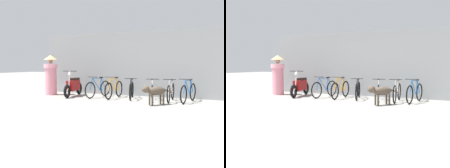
# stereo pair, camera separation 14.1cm
# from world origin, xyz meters

# --- Properties ---
(ground_plane) EXTENTS (60.00, 60.00, 0.00)m
(ground_plane) POSITION_xyz_m (0.00, 0.00, 0.00)
(ground_plane) COLOR gray
(shop_wall_back) EXTENTS (9.93, 0.20, 2.75)m
(shop_wall_back) POSITION_xyz_m (0.00, 3.68, 1.37)
(shop_wall_back) COLOR gray
(shop_wall_back) RESTS_ON ground
(bicycle_0) EXTENTS (0.46, 1.66, 0.86)m
(bicycle_0) POSITION_xyz_m (-1.83, 2.52, 0.35)
(bicycle_0) COLOR black
(bicycle_0) RESTS_ON ground
(bicycle_1) EXTENTS (0.46, 1.68, 0.86)m
(bicycle_1) POSITION_xyz_m (-1.12, 2.55, 0.35)
(bicycle_1) COLOR black
(bicycle_1) RESTS_ON ground
(bicycle_2) EXTENTS (0.56, 1.55, 0.82)m
(bicycle_2) POSITION_xyz_m (-0.40, 2.62, 0.34)
(bicycle_2) COLOR black
(bicycle_2) RESTS_ON ground
(bicycle_3) EXTENTS (0.60, 1.58, 0.82)m
(bicycle_3) POSITION_xyz_m (0.41, 2.65, 0.34)
(bicycle_3) COLOR black
(bicycle_3) RESTS_ON ground
(bicycle_4) EXTENTS (0.46, 1.67, 0.83)m
(bicycle_4) POSITION_xyz_m (1.13, 2.59, 0.34)
(bicycle_4) COLOR black
(bicycle_4) RESTS_ON ground
(bicycle_5) EXTENTS (0.46, 1.66, 0.84)m
(bicycle_5) POSITION_xyz_m (1.75, 2.64, 0.35)
(bicycle_5) COLOR black
(bicycle_5) RESTS_ON ground
(motorcycle) EXTENTS (0.62, 1.89, 1.08)m
(motorcycle) POSITION_xyz_m (-2.96, 2.44, 0.42)
(motorcycle) COLOR black
(motorcycle) RESTS_ON ground
(stray_dog) EXTENTS (0.84, 1.07, 0.67)m
(stray_dog) POSITION_xyz_m (0.85, 1.47, 0.46)
(stray_dog) COLOR #4C3F33
(stray_dog) RESTS_ON ground
(person_in_robes) EXTENTS (0.84, 0.84, 1.75)m
(person_in_robes) POSITION_xyz_m (-4.13, 2.43, 0.92)
(person_in_robes) COLOR pink
(person_in_robes) RESTS_ON ground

